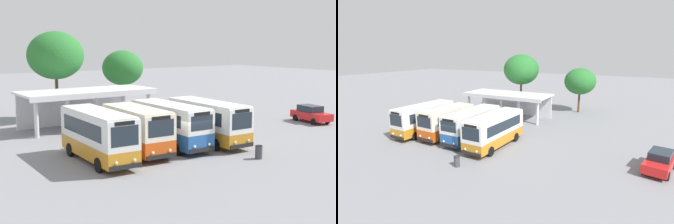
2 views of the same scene
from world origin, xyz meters
TOP-DOWN VIEW (x-y plane):
  - ground_plane at (0.00, 0.00)m, footprint 180.00×180.00m
  - city_bus_nearest_orange at (-5.78, 2.04)m, footprint 2.45×7.67m
  - city_bus_second_in_row at (-2.70, 2.38)m, footprint 2.62×6.71m
  - city_bus_middle_cream at (0.39, 2.76)m, footprint 2.41×7.63m
  - city_bus_fourth_amber at (3.47, 2.18)m, footprint 2.49×7.80m
  - parked_car_flank at (17.60, 3.61)m, footprint 2.50×4.38m
  - terminal_canopy at (-1.25, 14.02)m, footprint 11.97×5.01m
  - waiting_chair_end_by_column at (-1.81, 13.20)m, footprint 0.44×0.44m
  - waiting_chair_second_from_end at (-1.20, 13.28)m, footprint 0.44×0.44m
  - waiting_chair_middle_seat at (-0.59, 13.20)m, footprint 0.44×0.44m
  - roadside_tree_behind_canopy at (-1.89, 19.12)m, footprint 5.53×5.53m
  - roadside_tree_east_of_canopy at (6.86, 21.39)m, footprint 4.66×4.66m
  - litter_bin_apron at (3.25, -3.38)m, footprint 0.49×0.49m

SIDE VIEW (x-z plane):
  - ground_plane at x=0.00m, z-range 0.00..0.00m
  - litter_bin_apron at x=3.25m, z-range 0.01..0.91m
  - waiting_chair_end_by_column at x=-1.81m, z-range 0.09..0.95m
  - waiting_chair_second_from_end at x=-1.20m, z-range 0.09..0.95m
  - waiting_chair_middle_seat at x=-0.59m, z-range 0.09..0.95m
  - parked_car_flank at x=17.60m, z-range 0.02..1.64m
  - city_bus_middle_cream at x=0.39m, z-range 0.17..3.38m
  - city_bus_second_in_row at x=-2.70m, z-range 0.17..3.39m
  - city_bus_fourth_amber at x=3.47m, z-range 0.17..3.39m
  - city_bus_nearest_orange at x=-5.78m, z-range 0.17..3.48m
  - terminal_canopy at x=-1.25m, z-range 0.86..4.26m
  - roadside_tree_east_of_canopy at x=6.86m, z-range 1.38..8.13m
  - roadside_tree_behind_canopy at x=-1.89m, z-range 2.00..10.72m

